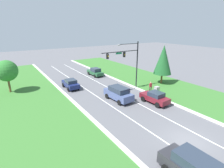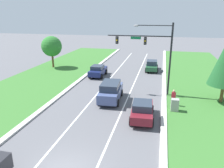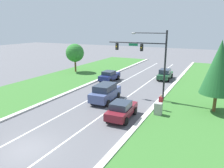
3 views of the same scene
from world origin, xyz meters
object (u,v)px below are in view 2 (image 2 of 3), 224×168
Objects in this scene: burgundy_sedan at (142,110)px; slate_blue_suv at (111,91)px; utility_cabinet at (175,105)px; navy_sedan at (98,71)px; oak_near_left_tree at (52,46)px; traffic_signal_mast at (152,48)px; forest_sedan at (152,65)px; pedestrian at (173,97)px.

burgundy_sedan is 0.88× the size of slate_blue_suv.
slate_blue_suv is 6.60m from utility_cabinet.
oak_near_left_tree is (-8.92, 3.43, 2.74)m from navy_sedan.
navy_sedan is 0.81× the size of oak_near_left_tree.
oak_near_left_tree reaches higher than navy_sedan.
traffic_signal_mast is 10.66m from navy_sedan.
forest_sedan is 14.06m from pedestrian.
pedestrian reaches higher than burgundy_sedan.
forest_sedan is (3.49, 13.74, -0.21)m from slate_blue_suv.
oak_near_left_tree is (-19.34, 13.39, 2.97)m from utility_cabinet.
oak_near_left_tree reaches higher than pedestrian.
slate_blue_suv reaches higher than burgundy_sedan.
navy_sedan is 2.52× the size of pedestrian.
oak_near_left_tree is at bearing 158.97° from navy_sedan.
slate_blue_suv reaches higher than pedestrian.
forest_sedan reaches higher than utility_cabinet.
forest_sedan is at bearing 92.24° from traffic_signal_mast.
forest_sedan is (7.45, 5.09, -0.00)m from navy_sedan.
slate_blue_suv is at bearing 132.24° from burgundy_sedan.
burgundy_sedan reaches higher than navy_sedan.
utility_cabinet is 0.23× the size of oak_near_left_tree.
navy_sedan is at bearing -147.23° from forest_sedan.
traffic_signal_mast is at bearing 84.47° from burgundy_sedan.
slate_blue_suv is 3.95× the size of utility_cabinet.
traffic_signal_mast reaches higher than slate_blue_suv.
burgundy_sedan is 3.63m from utility_cabinet.
utility_cabinet is 0.73× the size of pedestrian.
slate_blue_suv is 14.17m from forest_sedan.
forest_sedan is (-0.15, 17.32, -0.01)m from burgundy_sedan.
forest_sedan is at bearing 72.66° from slate_blue_suv.
navy_sedan is at bearing -21.05° from oak_near_left_tree.
traffic_signal_mast is 1.50× the size of oak_near_left_tree.
oak_near_left_tree is at bearing 145.31° from utility_cabinet.
forest_sedan is 15.33m from utility_cabinet.
utility_cabinet is at bearing -59.12° from traffic_signal_mast.
oak_near_left_tree is at bearing 133.34° from burgundy_sedan.
slate_blue_suv is at bearing -142.92° from traffic_signal_mast.
burgundy_sedan is 2.52× the size of pedestrian.
forest_sedan is at bearing 101.17° from utility_cabinet.
navy_sedan is 9.52m from slate_blue_suv.
traffic_signal_mast reaches higher than utility_cabinet.
slate_blue_suv is 6.36m from pedestrian.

